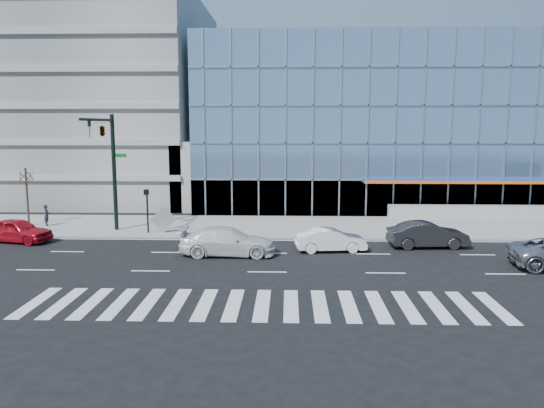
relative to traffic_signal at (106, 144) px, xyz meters
The scene contains 15 objects.
ground 13.41m from the traffic_signal, 22.56° to the right, with size 160.00×160.00×0.00m, color black.
sidewalk 13.03m from the traffic_signal, 17.33° to the left, with size 120.00×8.00×0.15m, color gray.
theatre_building 32.95m from the traffic_signal, 40.61° to the left, with size 42.00×26.00×15.00m, color #7197BC.
parking_garage 23.56m from the traffic_signal, 112.79° to the left, with size 24.00×24.00×20.00m, color gray.
ramp_block 14.68m from the traffic_signal, 69.59° to the left, with size 6.00×8.00×6.00m, color gray.
tower_backdrop 70.43m from the traffic_signal, 106.19° to the left, with size 14.00×14.00×48.00m, color gray.
traffic_signal is the anchor object (origin of this frame).
ped_signal_post 4.75m from the traffic_signal, ahead, with size 0.30×0.33×3.00m.
street_tree_near 7.96m from the traffic_signal, 157.29° to the left, with size 1.10×1.10×4.23m.
white_suv 11.31m from the traffic_signal, 30.56° to the right, with size 2.25×5.53×1.60m, color silver.
white_sedan 16.06m from the traffic_signal, 15.10° to the right, with size 1.45×4.16×1.37m, color white.
dark_sedan 21.45m from the traffic_signal, ahead, with size 1.67×4.80×1.58m, color black.
red_sedan 7.82m from the traffic_signal, 158.22° to the right, with size 1.80×4.48×1.53m, color #AD0D1A.
pedestrian 8.10m from the traffic_signal, 153.92° to the left, with size 0.56×0.37×1.54m, color black.
tilted_panel 6.24m from the traffic_signal, ahead, with size 1.30×0.06×1.30m, color #A5A5A5.
Camera 1 is at (1.09, -30.17, 7.42)m, focal length 35.00 mm.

